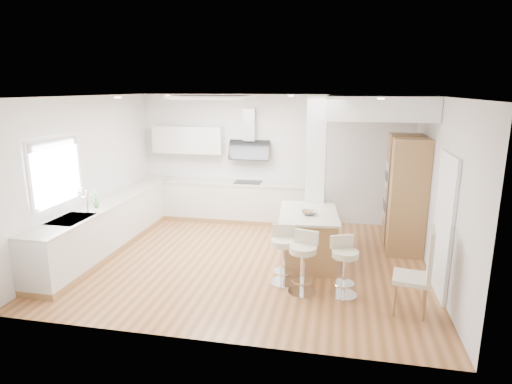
% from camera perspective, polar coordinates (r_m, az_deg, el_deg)
% --- Properties ---
extents(ground, '(6.00, 6.00, 0.00)m').
position_cam_1_polar(ground, '(7.57, -0.90, -9.08)').
color(ground, '#A86D3E').
rests_on(ground, ground).
extents(ceiling, '(6.00, 5.00, 0.02)m').
position_cam_1_polar(ceiling, '(7.57, -0.90, -9.08)').
color(ceiling, white).
rests_on(ceiling, ground).
extents(wall_back, '(6.00, 0.04, 2.80)m').
position_cam_1_polar(wall_back, '(9.56, 2.24, 4.48)').
color(wall_back, silver).
rests_on(wall_back, ground).
extents(wall_left, '(0.04, 5.00, 2.80)m').
position_cam_1_polar(wall_left, '(8.30, -21.63, 2.11)').
color(wall_left, silver).
rests_on(wall_left, ground).
extents(wall_right, '(0.04, 5.00, 2.80)m').
position_cam_1_polar(wall_right, '(7.15, 23.25, 0.22)').
color(wall_right, silver).
rests_on(wall_right, ground).
extents(skylight, '(4.10, 2.10, 0.06)m').
position_cam_1_polar(skylight, '(7.76, -5.87, 12.45)').
color(skylight, white).
rests_on(skylight, ground).
extents(window_left, '(0.06, 1.28, 1.07)m').
position_cam_1_polar(window_left, '(7.50, -25.21, 2.90)').
color(window_left, white).
rests_on(window_left, ground).
extents(doorway_right, '(0.05, 1.00, 2.10)m').
position_cam_1_polar(doorway_right, '(6.68, 23.72, -4.29)').
color(doorway_right, '#4E453D').
rests_on(doorway_right, ground).
extents(counter_left, '(0.63, 4.50, 1.35)m').
position_cam_1_polar(counter_left, '(8.56, -18.56, -3.82)').
color(counter_left, '#A17645').
rests_on(counter_left, ground).
extents(counter_back, '(3.62, 0.63, 2.50)m').
position_cam_1_polar(counter_back, '(9.62, -3.45, 0.24)').
color(counter_back, '#A17645').
rests_on(counter_back, ground).
extents(pillar, '(0.35, 0.35, 2.80)m').
position_cam_1_polar(pillar, '(7.93, 7.96, 2.44)').
color(pillar, white).
rests_on(pillar, ground).
extents(soffit, '(1.78, 2.20, 0.40)m').
position_cam_1_polar(soffit, '(8.25, 15.87, 10.90)').
color(soffit, white).
rests_on(soffit, ground).
extents(oven_column, '(0.63, 1.21, 2.10)m').
position_cam_1_polar(oven_column, '(8.35, 19.21, -0.09)').
color(oven_column, '#A17645').
rests_on(oven_column, ground).
extents(peninsula, '(1.11, 1.55, 0.95)m').
position_cam_1_polar(peninsula, '(7.44, 6.94, -5.91)').
color(peninsula, '#A17645').
rests_on(peninsula, ground).
extents(bar_stool_a, '(0.44, 0.44, 0.91)m').
position_cam_1_polar(bar_stool_a, '(6.57, 3.69, -7.96)').
color(bar_stool_a, silver).
rests_on(bar_stool_a, ground).
extents(bar_stool_b, '(0.50, 0.50, 0.93)m').
position_cam_1_polar(bar_stool_b, '(6.29, 6.31, -8.93)').
color(bar_stool_b, silver).
rests_on(bar_stool_b, ground).
extents(bar_stool_c, '(0.52, 0.52, 0.88)m').
position_cam_1_polar(bar_stool_c, '(6.31, 11.69, -9.32)').
color(bar_stool_c, silver).
rests_on(bar_stool_c, ground).
extents(dining_chair, '(0.53, 0.53, 1.20)m').
position_cam_1_polar(dining_chair, '(6.05, 21.11, -9.52)').
color(dining_chair, beige).
rests_on(dining_chair, ground).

